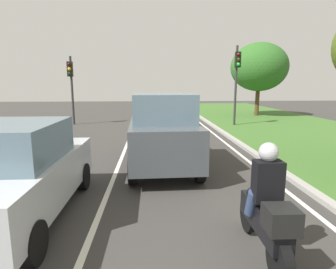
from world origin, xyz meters
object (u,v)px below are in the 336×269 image
at_px(rider_person, 267,180).
at_px(tree_roadside_far, 259,67).
at_px(traffic_light_overhead_left, 71,80).
at_px(car_suv_ahead, 162,130).
at_px(motorcycle, 265,221).
at_px(traffic_light_near_right, 237,73).
at_px(car_sedan_left_lane, 18,172).

height_order(rider_person, tree_roadside_far, tree_roadside_far).
relative_size(traffic_light_overhead_left, tree_roadside_far, 0.74).
distance_m(car_suv_ahead, tree_roadside_far, 16.13).
xyz_separation_m(car_suv_ahead, motorcycle, (1.32, -4.77, -0.60)).
distance_m(traffic_light_overhead_left, tree_roadside_far, 14.10).
bearing_deg(car_suv_ahead, traffic_light_near_right, 58.46).
relative_size(car_suv_ahead, traffic_light_overhead_left, 1.07).
xyz_separation_m(motorcycle, tree_roadside_far, (6.85, 18.41, 3.29)).
xyz_separation_m(motorcycle, traffic_light_near_right, (3.49, 13.16, 2.61)).
xyz_separation_m(car_sedan_left_lane, rider_person, (4.16, -1.44, 0.27)).
bearing_deg(traffic_light_overhead_left, traffic_light_near_right, -6.63).
bearing_deg(rider_person, car_suv_ahead, 106.88).
bearing_deg(car_sedan_left_lane, motorcycle, -19.37).
height_order(car_sedan_left_lane, rider_person, car_sedan_left_lane).
bearing_deg(rider_person, tree_roadside_far, 70.82).
distance_m(motorcycle, traffic_light_near_right, 13.87).
xyz_separation_m(car_sedan_left_lane, traffic_light_near_right, (7.65, 11.67, 2.27)).
bearing_deg(tree_roadside_far, car_suv_ahead, -120.90).
xyz_separation_m(car_suv_ahead, car_sedan_left_lane, (-2.84, -3.28, -0.25)).
distance_m(car_suv_ahead, car_sedan_left_lane, 4.34).
bearing_deg(motorcycle, rider_person, 88.71).
bearing_deg(traffic_light_near_right, car_suv_ahead, -119.80).
bearing_deg(traffic_light_near_right, car_sedan_left_lane, -123.23).
height_order(rider_person, traffic_light_overhead_left, traffic_light_overhead_left).
bearing_deg(motorcycle, traffic_light_overhead_left, 116.01).
xyz_separation_m(car_suv_ahead, traffic_light_near_right, (4.81, 8.39, 2.02)).
relative_size(car_suv_ahead, motorcycle, 2.39).
height_order(traffic_light_overhead_left, tree_roadside_far, tree_roadside_far).
height_order(rider_person, traffic_light_near_right, traffic_light_near_right).
distance_m(car_sedan_left_lane, traffic_light_overhead_left, 13.22).
bearing_deg(rider_person, car_sedan_left_lane, 162.16).
relative_size(motorcycle, traffic_light_near_right, 0.40).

